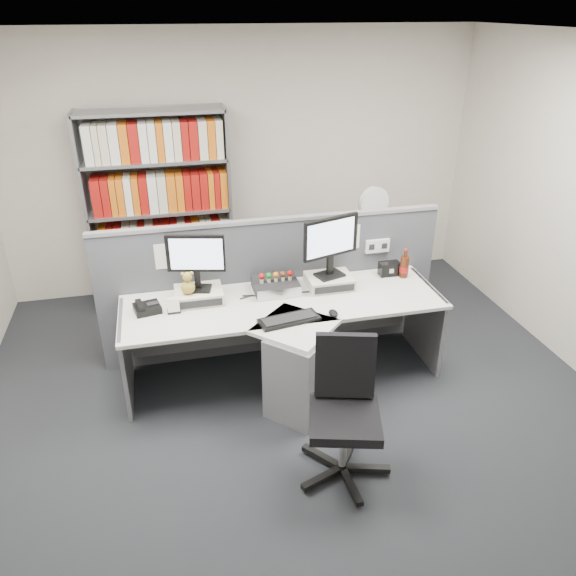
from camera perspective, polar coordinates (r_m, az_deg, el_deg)
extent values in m
plane|color=#26292D|center=(4.30, 2.06, -14.92)|extent=(5.50, 5.50, 0.00)
cube|color=beige|center=(6.09, -4.65, 12.44)|extent=(5.00, 0.04, 2.70)
cube|color=white|center=(3.20, 2.92, 23.91)|extent=(5.00, 5.50, 0.04)
cube|color=#4B4E55|center=(4.95, -1.59, 0.02)|extent=(3.00, 0.05, 1.25)
cube|color=#96979B|center=(4.70, -1.69, 6.94)|extent=(3.00, 0.07, 0.03)
cube|color=white|center=(5.05, 9.07, 4.29)|extent=(0.22, 0.04, 0.12)
cube|color=white|center=(4.67, -12.48, 3.37)|extent=(0.16, 0.00, 0.22)
cube|color=white|center=(4.68, -7.60, 3.87)|extent=(0.16, 0.00, 0.22)
cube|color=white|center=(4.93, 6.44, 5.14)|extent=(0.16, 0.00, 0.22)
cube|color=silver|center=(4.54, -0.49, -1.47)|extent=(2.60, 0.80, 0.03)
cube|color=silver|center=(4.21, 0.72, -4.00)|extent=(0.74, 0.74, 0.03)
cube|color=gray|center=(4.31, 1.08, -8.91)|extent=(0.57, 0.57, 0.69)
cube|color=gray|center=(4.65, -16.15, -6.88)|extent=(0.03, 0.70, 0.72)
cube|color=gray|center=(5.11, 13.67, -3.26)|extent=(0.03, 0.70, 0.72)
cube|color=gray|center=(5.02, -1.39, -3.12)|extent=(2.50, 0.02, 0.45)
cube|color=beige|center=(4.57, -9.06, -0.71)|extent=(0.38, 0.30, 0.10)
cube|color=black|center=(4.44, -8.89, -1.59)|extent=(0.34, 0.01, 0.06)
cube|color=beige|center=(4.75, 4.23, 0.69)|extent=(0.38, 0.30, 0.10)
cube|color=black|center=(4.63, 4.77, -0.11)|extent=(0.34, 0.01, 0.06)
cube|color=black|center=(4.55, -9.11, -0.05)|extent=(0.23, 0.19, 0.02)
cube|color=black|center=(4.51, -9.19, 0.88)|extent=(0.05, 0.04, 0.16)
cube|color=black|center=(4.42, -9.40, 3.50)|extent=(0.45, 0.14, 0.30)
cube|color=#C7D5FC|center=(4.40, -9.32, 3.40)|extent=(0.40, 0.10, 0.26)
cube|color=black|center=(4.73, 4.25, 1.35)|extent=(0.26, 0.22, 0.02)
cube|color=black|center=(4.69, 4.29, 2.36)|extent=(0.06, 0.04, 0.18)
cube|color=black|center=(4.59, 4.40, 5.20)|extent=(0.50, 0.19, 0.34)
cube|color=#C7D5FC|center=(4.57, 4.39, 5.10)|extent=(0.44, 0.15, 0.29)
cube|color=black|center=(4.67, -1.28, 0.26)|extent=(0.37, 0.32, 0.10)
cube|color=silver|center=(4.53, -0.86, -0.63)|extent=(0.37, 0.01, 0.09)
cylinder|color=beige|center=(4.61, -2.70, 0.73)|extent=(0.03, 0.03, 0.03)
sphere|color=#A5140F|center=(4.59, -2.71, 1.21)|extent=(0.05, 0.05, 0.05)
cylinder|color=beige|center=(4.62, -1.97, 0.81)|extent=(0.03, 0.03, 0.03)
sphere|color=#19721E|center=(4.60, -1.98, 1.28)|extent=(0.05, 0.05, 0.05)
cylinder|color=beige|center=(4.63, -1.24, 0.88)|extent=(0.03, 0.03, 0.03)
sphere|color=orange|center=(4.61, -1.25, 1.36)|extent=(0.05, 0.05, 0.05)
cylinder|color=beige|center=(4.64, -0.52, 0.96)|extent=(0.03, 0.03, 0.03)
sphere|color=#593319|center=(4.62, -0.52, 1.43)|extent=(0.05, 0.05, 0.05)
cylinder|color=beige|center=(4.65, 0.20, 1.03)|extent=(0.03, 0.03, 0.03)
sphere|color=#A5140F|center=(4.63, 0.20, 1.51)|extent=(0.05, 0.05, 0.05)
cube|color=black|center=(4.25, 0.11, -3.24)|extent=(0.48, 0.25, 0.03)
cube|color=black|center=(4.24, 0.11, -3.06)|extent=(0.43, 0.19, 0.01)
ellipsoid|color=black|center=(4.33, 4.64, -2.57)|extent=(0.07, 0.11, 0.04)
cube|color=black|center=(4.51, -14.14, -2.02)|extent=(0.23, 0.22, 0.05)
cube|color=black|center=(4.48, -14.86, -1.68)|extent=(0.08, 0.17, 0.03)
cube|color=black|center=(4.50, -13.63, -1.55)|extent=(0.10, 0.07, 0.01)
cube|color=black|center=(4.45, -11.53, -2.33)|extent=(0.10, 0.06, 0.02)
cube|color=white|center=(4.41, -11.59, -1.77)|extent=(0.09, 0.04, 0.10)
cube|color=white|center=(4.44, -11.61, -1.52)|extent=(0.09, 0.04, 0.10)
sphere|color=#A58B37|center=(4.48, -10.13, 0.07)|extent=(0.11, 0.11, 0.11)
sphere|color=#A58B37|center=(4.44, -10.23, 1.13)|extent=(0.08, 0.08, 0.08)
sphere|color=#A58B37|center=(4.43, -10.70, 1.40)|extent=(0.03, 0.03, 0.03)
sphere|color=#A58B37|center=(4.43, -9.81, 1.49)|extent=(0.03, 0.03, 0.03)
cube|color=black|center=(5.03, 10.28, 1.95)|extent=(0.18, 0.10, 0.12)
cylinder|color=#3F190A|center=(5.00, 11.75, 2.14)|extent=(0.08, 0.08, 0.20)
cylinder|color=#A5140F|center=(5.01, 11.73, 1.91)|extent=(0.08, 0.08, 0.05)
cylinder|color=#3F190A|center=(4.95, 11.89, 3.45)|extent=(0.03, 0.03, 0.05)
cylinder|color=#A5140F|center=(4.93, 11.92, 3.80)|extent=(0.03, 0.03, 0.01)
cube|color=gray|center=(5.88, -19.63, 6.85)|extent=(0.03, 0.40, 2.00)
cube|color=gray|center=(5.87, -6.10, 8.27)|extent=(0.03, 0.40, 2.00)
cube|color=gray|center=(6.02, -12.93, 8.19)|extent=(1.40, 0.02, 2.00)
cube|color=gray|center=(6.22, -11.96, -0.93)|extent=(1.38, 0.40, 0.03)
cube|color=gray|center=(6.01, -12.41, 3.29)|extent=(1.38, 0.40, 0.03)
cube|color=gray|center=(5.83, -12.90, 7.79)|extent=(1.38, 0.40, 0.03)
cube|color=gray|center=(5.69, -13.42, 12.55)|extent=(1.38, 0.40, 0.03)
cube|color=gray|center=(5.60, -13.94, 17.10)|extent=(1.38, 0.40, 0.03)
cube|color=#A5140F|center=(6.11, -12.12, 0.56)|extent=(1.24, 0.28, 0.36)
cube|color=orange|center=(5.90, -12.59, 4.91)|extent=(1.24, 0.28, 0.36)
cube|color=beige|center=(5.74, -13.09, 9.53)|extent=(1.24, 0.28, 0.36)
cube|color=white|center=(5.62, -13.63, 14.40)|extent=(1.24, 0.28, 0.36)
cube|color=gray|center=(6.04, 8.18, 2.02)|extent=(0.45, 0.60, 0.70)
cube|color=black|center=(5.72, 9.34, 2.33)|extent=(0.40, 0.02, 0.28)
cube|color=black|center=(5.85, 9.11, -0.52)|extent=(0.40, 0.02, 0.28)
cylinder|color=white|center=(5.89, 8.41, 5.25)|extent=(0.19, 0.19, 0.03)
cylinder|color=white|center=(5.85, 8.48, 6.28)|extent=(0.03, 0.03, 0.19)
cylinder|color=white|center=(5.75, 8.73, 8.61)|extent=(0.33, 0.12, 0.32)
cylinder|color=silver|center=(5.78, 8.62, 8.70)|extent=(0.32, 0.11, 0.32)
cylinder|color=silver|center=(3.89, 5.64, -15.63)|extent=(0.05, 0.05, 0.40)
cube|color=black|center=(3.74, 5.80, -13.17)|extent=(0.56, 0.56, 0.07)
cube|color=black|center=(3.74, 5.83, -7.85)|extent=(0.41, 0.21, 0.46)
cube|color=black|center=(4.04, 8.16, -17.74)|extent=(0.30, 0.13, 0.04)
cylinder|color=black|center=(4.07, 9.90, -17.86)|extent=(0.05, 0.05, 0.03)
cube|color=black|center=(4.15, 6.19, -16.11)|extent=(0.21, 0.28, 0.04)
cylinder|color=black|center=(4.25, 6.60, -15.21)|extent=(0.05, 0.05, 0.03)
cube|color=black|center=(4.09, 3.33, -16.72)|extent=(0.22, 0.26, 0.04)
cylinder|color=black|center=(4.15, 1.93, -16.18)|extent=(0.05, 0.05, 0.03)
cube|color=black|center=(3.94, 3.37, -18.82)|extent=(0.30, 0.15, 0.04)
cylinder|color=black|center=(3.91, 1.88, -19.69)|extent=(0.05, 0.05, 0.03)
cube|color=black|center=(3.91, 6.48, -19.51)|extent=(0.06, 0.30, 0.04)
cylinder|color=black|center=(3.85, 7.17, -20.87)|extent=(0.05, 0.05, 0.03)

